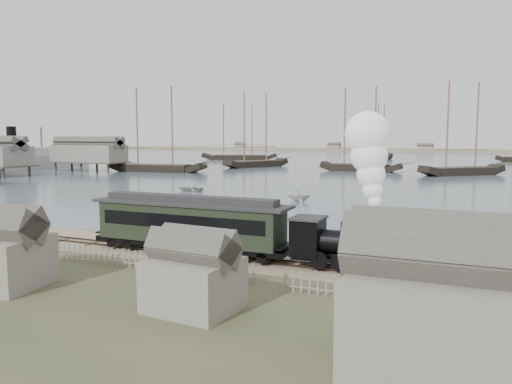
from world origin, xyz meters
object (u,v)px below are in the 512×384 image
at_px(passenger_coach, 189,222).
at_px(beached_dinghy, 213,240).
at_px(locomotive, 362,202).
at_px(steamship, 12,149).

xyz_separation_m(passenger_coach, beached_dinghy, (0.14, 3.13, -1.88)).
relative_size(passenger_coach, beached_dinghy, 3.93).
bearing_deg(locomotive, steamship, 149.25).
bearing_deg(beached_dinghy, passenger_coach, -171.52).
bearing_deg(beached_dinghy, locomotive, -93.62).
bearing_deg(steamship, beached_dinghy, -129.07).
distance_m(locomotive, beached_dinghy, 13.06).
relative_size(passenger_coach, steamship, 0.30).
xyz_separation_m(locomotive, steamship, (-96.90, 57.65, 1.04)).
bearing_deg(steamship, passenger_coach, -130.58).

